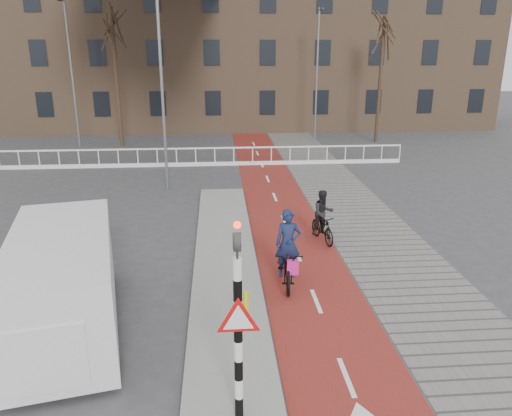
{
  "coord_description": "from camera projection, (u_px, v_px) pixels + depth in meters",
  "views": [
    {
      "loc": [
        -0.86,
        -8.9,
        6.04
      ],
      "look_at": [
        0.24,
        5.0,
        1.5
      ],
      "focal_mm": 35.0,
      "sensor_mm": 36.0,
      "label": 1
    }
  ],
  "objects": [
    {
      "name": "ground",
      "position": [
        264.0,
        351.0,
        10.37
      ],
      "size": [
        120.0,
        120.0,
        0.0
      ],
      "primitive_type": "plane",
      "color": "#38383A",
      "rests_on": "ground"
    },
    {
      "name": "bike_lane",
      "position": [
        278.0,
        204.0,
        19.96
      ],
      "size": [
        2.5,
        60.0,
        0.01
      ],
      "primitive_type": "cube",
      "color": "maroon",
      "rests_on": "ground"
    },
    {
      "name": "sidewalk",
      "position": [
        346.0,
        203.0,
        20.17
      ],
      "size": [
        3.0,
        60.0,
        0.01
      ],
      "primitive_type": "cube",
      "color": "slate",
      "rests_on": "ground"
    },
    {
      "name": "curb_island",
      "position": [
        226.0,
        268.0,
        14.09
      ],
      "size": [
        1.8,
        16.0,
        0.12
      ],
      "primitive_type": "cube",
      "color": "gray",
      "rests_on": "ground"
    },
    {
      "name": "traffic_signal",
      "position": [
        238.0,
        318.0,
        7.8
      ],
      "size": [
        0.8,
        0.8,
        3.68
      ],
      "color": "black",
      "rests_on": "curb_island"
    },
    {
      "name": "bollard",
      "position": [
        246.0,
        311.0,
        10.81
      ],
      "size": [
        0.12,
        0.12,
        0.91
      ],
      "primitive_type": "cylinder",
      "color": "#CAC50B",
      "rests_on": "curb_island"
    },
    {
      "name": "cyclist_near",
      "position": [
        288.0,
        260.0,
        13.06
      ],
      "size": [
        0.86,
        2.04,
        2.06
      ],
      "rotation": [
        0.0,
        0.0,
        -0.09
      ],
      "color": "black",
      "rests_on": "bike_lane"
    },
    {
      "name": "cyclist_far",
      "position": [
        323.0,
        221.0,
        15.94
      ],
      "size": [
        0.83,
        1.62,
        1.71
      ],
      "rotation": [
        0.0,
        0.0,
        0.24
      ],
      "color": "black",
      "rests_on": "bike_lane"
    },
    {
      "name": "van",
      "position": [
        63.0,
        283.0,
        10.75
      ],
      "size": [
        3.1,
        5.49,
        2.22
      ],
      "rotation": [
        0.0,
        0.0,
        0.21
      ],
      "color": "silver",
      "rests_on": "ground"
    },
    {
      "name": "railing",
      "position": [
        138.0,
        161.0,
        26.02
      ],
      "size": [
        28.0,
        0.1,
        0.99
      ],
      "color": "silver",
      "rests_on": "ground"
    },
    {
      "name": "townhouse_row",
      "position": [
        186.0,
        22.0,
        38.07
      ],
      "size": [
        46.0,
        10.0,
        15.9
      ],
      "color": "#7F6047",
      "rests_on": "ground"
    },
    {
      "name": "tree_mid",
      "position": [
        117.0,
        79.0,
        30.43
      ],
      "size": [
        0.25,
        0.25,
        8.24
      ],
      "primitive_type": "cylinder",
      "color": "black",
      "rests_on": "ground"
    },
    {
      "name": "tree_right",
      "position": [
        380.0,
        81.0,
        31.9
      ],
      "size": [
        0.22,
        0.22,
        7.85
      ],
      "primitive_type": "cylinder",
      "color": "black",
      "rests_on": "ground"
    },
    {
      "name": "streetlight_near",
      "position": [
        162.0,
        93.0,
        20.77
      ],
      "size": [
        0.12,
        0.12,
        8.32
      ],
      "primitive_type": "cylinder",
      "color": "slate",
      "rests_on": "ground"
    },
    {
      "name": "streetlight_left",
      "position": [
        72.0,
        76.0,
        30.13
      ],
      "size": [
        0.12,
        0.12,
        8.64
      ],
      "primitive_type": "cylinder",
      "color": "slate",
      "rests_on": "ground"
    },
    {
      "name": "streetlight_right",
      "position": [
        317.0,
        77.0,
        32.24
      ],
      "size": [
        0.12,
        0.12,
        8.3
      ],
      "primitive_type": "cylinder",
      "color": "slate",
      "rests_on": "ground"
    }
  ]
}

